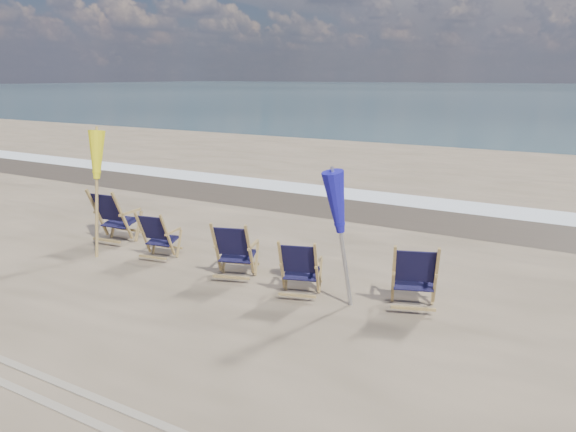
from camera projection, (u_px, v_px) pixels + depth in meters
name	position (u px, v px, depth m)	size (l,w,h in m)	color
surf_foam	(407.00, 200.00, 14.58)	(200.00, 1.40, 0.01)	silver
wet_sand_strip	(386.00, 212.00, 13.33)	(200.00, 2.60, 0.00)	#42362A
tire_tracks	(20.00, 418.00, 5.31)	(80.00, 1.30, 0.01)	gray
beach_chair_0	(123.00, 218.00, 10.55)	(0.70, 0.79, 1.09)	black
beach_chair_1	(168.00, 237.00, 9.66)	(0.57, 0.65, 0.90)	black
beach_chair_2	(250.00, 252.00, 8.71)	(0.63, 0.71, 0.98)	black
beach_chair_3	(316.00, 270.00, 8.01)	(0.59, 0.66, 0.92)	black
beach_chair_4	(436.00, 279.00, 7.54)	(0.64, 0.72, 1.00)	black
umbrella_yellow	(94.00, 162.00, 9.80)	(0.30, 0.30, 2.22)	olive
umbrella_blue	(344.00, 207.00, 7.51)	(0.30, 0.30, 1.95)	#A5A5AD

